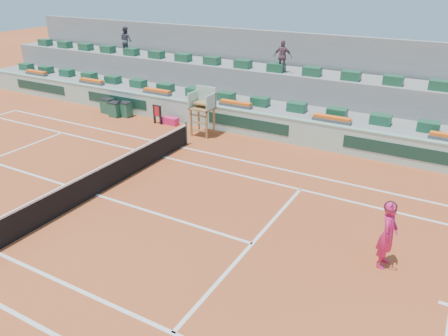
{
  "coord_description": "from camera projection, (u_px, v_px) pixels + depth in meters",
  "views": [
    {
      "loc": [
        11.12,
        -10.07,
        7.57
      ],
      "look_at": [
        4.0,
        2.5,
        1.0
      ],
      "focal_mm": 35.0,
      "sensor_mm": 36.0,
      "label": 1
    }
  ],
  "objects": [
    {
      "name": "ground",
      "position": [
        96.0,
        195.0,
        16.09
      ],
      "size": [
        90.0,
        90.0,
        0.0
      ],
      "primitive_type": "plane",
      "color": "#A3431F",
      "rests_on": "ground"
    },
    {
      "name": "seating_tier_lower",
      "position": [
        234.0,
        107.0,
        24.32
      ],
      "size": [
        36.0,
        4.0,
        1.2
      ],
      "primitive_type": "cube",
      "color": "gray",
      "rests_on": "ground"
    },
    {
      "name": "seating_tier_upper",
      "position": [
        247.0,
        88.0,
        25.3
      ],
      "size": [
        36.0,
        2.4,
        2.6
      ],
      "primitive_type": "cube",
      "color": "gray",
      "rests_on": "ground"
    },
    {
      "name": "stadium_back_wall",
      "position": [
        260.0,
        68.0,
        26.19
      ],
      "size": [
        36.0,
        0.4,
        4.4
      ],
      "primitive_type": "cube",
      "color": "gray",
      "rests_on": "ground"
    },
    {
      "name": "player_bag",
      "position": [
        170.0,
        121.0,
        23.38
      ],
      "size": [
        0.88,
        0.39,
        0.39
      ],
      "primitive_type": "cube",
      "color": "#DF1D63",
      "rests_on": "ground"
    },
    {
      "name": "spectator_left",
      "position": [
        126.0,
        40.0,
        28.01
      ],
      "size": [
        0.97,
        0.84,
        1.71
      ],
      "primitive_type": "imported",
      "rotation": [
        0.0,
        0.0,
        2.88
      ],
      "color": "#454551",
      "rests_on": "seating_tier_upper"
    },
    {
      "name": "spectator_mid",
      "position": [
        283.0,
        57.0,
        22.88
      ],
      "size": [
        1.02,
        0.56,
        1.65
      ],
      "primitive_type": "imported",
      "rotation": [
        0.0,
        0.0,
        3.31
      ],
      "color": "brown",
      "rests_on": "seating_tier_upper"
    },
    {
      "name": "court_lines",
      "position": [
        96.0,
        195.0,
        16.09
      ],
      "size": [
        23.89,
        11.09,
        0.01
      ],
      "color": "silver",
      "rests_on": "ground"
    },
    {
      "name": "tennis_net",
      "position": [
        95.0,
        182.0,
        15.88
      ],
      "size": [
        0.1,
        11.97,
        1.1
      ],
      "color": "black",
      "rests_on": "ground"
    },
    {
      "name": "advertising_hoarding",
      "position": [
        214.0,
        117.0,
        22.55
      ],
      "size": [
        36.0,
        0.34,
        1.26
      ],
      "color": "#A2CCB9",
      "rests_on": "ground"
    },
    {
      "name": "umpire_chair",
      "position": [
        203.0,
        105.0,
        21.39
      ],
      "size": [
        1.1,
        0.9,
        2.4
      ],
      "color": "olive",
      "rests_on": "ground"
    },
    {
      "name": "seat_row_lower",
      "position": [
        226.0,
        96.0,
        23.27
      ],
      "size": [
        32.9,
        0.6,
        0.44
      ],
      "color": "#1A5034",
      "rests_on": "seating_tier_lower"
    },
    {
      "name": "seat_row_upper",
      "position": [
        243.0,
        64.0,
        24.19
      ],
      "size": [
        32.9,
        0.6,
        0.44
      ],
      "color": "#1A5034",
      "rests_on": "seating_tier_upper"
    },
    {
      "name": "flower_planters",
      "position": [
        194.0,
        98.0,
        23.34
      ],
      "size": [
        26.8,
        0.36,
        0.28
      ],
      "color": "#535353",
      "rests_on": "seating_tier_lower"
    },
    {
      "name": "drink_cooler_a",
      "position": [
        126.0,
        109.0,
        24.54
      ],
      "size": [
        0.63,
        0.55,
        0.84
      ],
      "color": "#1B513B",
      "rests_on": "ground"
    },
    {
      "name": "drink_cooler_b",
      "position": [
        115.0,
        109.0,
        24.53
      ],
      "size": [
        0.64,
        0.56,
        0.84
      ],
      "color": "#1B513B",
      "rests_on": "ground"
    },
    {
      "name": "drink_cooler_c",
      "position": [
        108.0,
        106.0,
        25.19
      ],
      "size": [
        0.72,
        0.62,
        0.84
      ],
      "color": "#1B513B",
      "rests_on": "ground"
    },
    {
      "name": "towel_rack",
      "position": [
        157.0,
        113.0,
        23.3
      ],
      "size": [
        0.56,
        0.09,
        1.03
      ],
      "color": "black",
      "rests_on": "ground"
    },
    {
      "name": "tennis_player",
      "position": [
        388.0,
        234.0,
        11.88
      ],
      "size": [
        0.53,
        0.94,
        2.28
      ],
      "color": "#DF1D63",
      "rests_on": "ground"
    }
  ]
}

